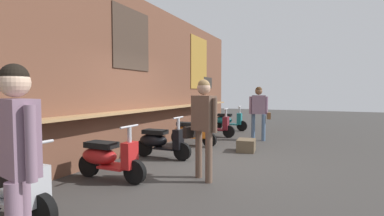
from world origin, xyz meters
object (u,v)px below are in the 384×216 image
(scooter_silver, at_px, (10,187))
(shopper_with_handbag, at_px, (203,119))
(scooter_black, at_px, (160,141))
(shopper_browsing, at_px, (259,108))
(shopper_passing, at_px, (16,148))
(scooter_orange, at_px, (191,132))
(scooter_maroon, at_px, (212,125))
(merchandise_crate, at_px, (246,145))
(scooter_red, at_px, (107,157))
(scooter_teal, at_px, (227,120))

(scooter_silver, height_order, shopper_with_handbag, shopper_with_handbag)
(scooter_black, bearing_deg, shopper_browsing, 64.08)
(shopper_passing, bearing_deg, shopper_browsing, -169.41)
(shopper_with_handbag, bearing_deg, shopper_browsing, -159.13)
(scooter_silver, relative_size, scooter_orange, 1.00)
(scooter_maroon, bearing_deg, merchandise_crate, -51.90)
(scooter_silver, distance_m, shopper_with_handbag, 2.90)
(shopper_passing, xyz_separation_m, merchandise_crate, (5.70, -0.48, -0.92))
(shopper_with_handbag, relative_size, shopper_browsing, 1.03)
(scooter_black, xyz_separation_m, shopper_passing, (-4.15, -1.16, 0.69))
(scooter_silver, distance_m, shopper_browsing, 7.06)
(scooter_silver, relative_size, scooter_red, 1.00)
(scooter_black, bearing_deg, shopper_with_handbag, -36.48)
(shopper_with_handbag, xyz_separation_m, shopper_passing, (-3.06, 0.36, 0.01))
(shopper_passing, bearing_deg, scooter_orange, -154.96)
(scooter_silver, distance_m, scooter_red, 1.70)
(scooter_silver, xyz_separation_m, shopper_passing, (-0.68, -1.16, 0.69))
(scooter_orange, bearing_deg, scooter_red, -87.61)
(scooter_maroon, xyz_separation_m, scooter_teal, (1.73, -0.00, 0.00))
(shopper_browsing, bearing_deg, shopper_with_handbag, 165.40)
(scooter_red, xyz_separation_m, shopper_browsing, (5.15, -1.59, 0.63))
(scooter_red, height_order, scooter_black, same)
(scooter_red, height_order, merchandise_crate, scooter_red)
(scooter_maroon, distance_m, scooter_teal, 1.73)
(scooter_teal, relative_size, shopper_with_handbag, 0.81)
(scooter_silver, bearing_deg, scooter_black, 92.47)
(shopper_with_handbag, bearing_deg, scooter_teal, -144.63)
(shopper_passing, bearing_deg, scooter_red, -140.22)
(scooter_silver, height_order, scooter_orange, same)
(scooter_red, bearing_deg, shopper_passing, -63.91)
(shopper_browsing, xyz_separation_m, shopper_passing, (-7.53, 0.43, 0.05))
(scooter_red, xyz_separation_m, shopper_with_handbag, (0.67, -1.52, 0.68))
(scooter_teal, distance_m, shopper_browsing, 2.50)
(scooter_teal, height_order, merchandise_crate, scooter_teal)
(scooter_black, height_order, scooter_orange, same)
(scooter_maroon, height_order, merchandise_crate, scooter_maroon)
(scooter_silver, xyz_separation_m, shopper_browsing, (6.85, -1.59, 0.63))
(scooter_teal, height_order, shopper_with_handbag, shopper_with_handbag)
(shopper_passing, height_order, merchandise_crate, shopper_passing)
(scooter_silver, height_order, shopper_browsing, shopper_browsing)
(scooter_silver, bearing_deg, scooter_maroon, 92.47)
(scooter_black, relative_size, scooter_maroon, 1.00)
(shopper_passing, bearing_deg, scooter_silver, -106.69)
(scooter_red, xyz_separation_m, merchandise_crate, (3.32, -1.64, -0.23))
(scooter_teal, bearing_deg, shopper_browsing, -51.58)
(scooter_red, distance_m, shopper_passing, 2.74)
(shopper_with_handbag, xyz_separation_m, shopper_browsing, (4.47, -0.07, -0.04))
(scooter_red, distance_m, merchandise_crate, 3.71)
(scooter_maroon, xyz_separation_m, shopper_browsing, (-0.09, -1.59, 0.63))
(scooter_red, relative_size, shopper_with_handbag, 0.81)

